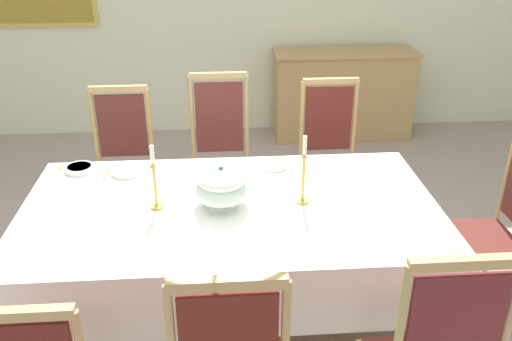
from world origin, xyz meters
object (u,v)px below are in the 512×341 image
(chair_head_east, at_px, (495,228))
(candlestick_east, at_px, (303,176))
(chair_north_c, at_px, (330,157))
(spoon_secondary, at_px, (61,169))
(bowl_far_left, at_px, (275,164))
(soup_tureen, at_px, (221,187))
(bowl_near_right, at_px, (79,168))
(sideboard, at_px, (343,94))
(bowl_near_left, at_px, (126,170))
(dining_table, at_px, (231,217))
(chair_north_a, at_px, (123,164))
(chair_north_b, at_px, (221,158))
(spoon_primary, at_px, (107,171))
(candlestick_west, at_px, (155,183))

(chair_head_east, relative_size, candlestick_east, 2.80)
(chair_north_c, height_order, spoon_secondary, chair_north_c)
(bowl_far_left, bearing_deg, soup_tureen, -126.54)
(bowl_near_right, xyz_separation_m, bowl_far_left, (1.19, -0.04, 0.00))
(sideboard, bearing_deg, bowl_near_left, 51.85)
(bowl_far_left, distance_m, sideboard, 2.56)
(chair_head_east, bearing_deg, bowl_far_left, 69.91)
(soup_tureen, bearing_deg, bowl_far_left, 53.46)
(dining_table, distance_m, chair_north_a, 1.25)
(chair_head_east, distance_m, spoon_secondary, 2.59)
(dining_table, bearing_deg, chair_north_b, 92.24)
(soup_tureen, bearing_deg, chair_head_east, 0.00)
(chair_north_b, bearing_deg, bowl_near_right, 31.54)
(chair_north_a, distance_m, chair_north_c, 1.49)
(spoon_primary, bearing_deg, candlestick_east, -22.36)
(chair_north_c, relative_size, sideboard, 0.78)
(chair_north_a, distance_m, sideboard, 2.67)
(bowl_near_left, xyz_separation_m, spoon_primary, (-0.12, 0.03, -0.01))
(chair_north_b, height_order, spoon_primary, chair_north_b)
(chair_north_c, bearing_deg, sideboard, -105.55)
(dining_table, height_order, bowl_near_right, bowl_near_right)
(bowl_near_right, bearing_deg, candlestick_west, -43.83)
(candlestick_east, bearing_deg, soup_tureen, 180.00)
(chair_north_c, height_order, candlestick_east, candlestick_east)
(bowl_near_left, distance_m, spoon_secondary, 0.42)
(candlestick_west, bearing_deg, bowl_far_left, 33.46)
(dining_table, bearing_deg, candlestick_east, -0.00)
(bowl_near_left, relative_size, bowl_far_left, 1.21)
(spoon_secondary, bearing_deg, soup_tureen, -32.55)
(spoon_primary, xyz_separation_m, spoon_secondary, (-0.29, 0.06, 0.00))
(chair_head_east, bearing_deg, candlestick_east, 90.00)
(candlestick_west, xyz_separation_m, bowl_near_left, (-0.22, 0.43, -0.13))
(bowl_far_left, relative_size, spoon_secondary, 0.83)
(dining_table, distance_m, chair_head_east, 1.52)
(chair_north_c, bearing_deg, chair_north_a, 0.05)
(chair_north_b, height_order, bowl_near_right, chair_north_b)
(bowl_near_left, relative_size, bowl_near_right, 1.03)
(chair_north_a, distance_m, spoon_primary, 0.59)
(chair_head_east, xyz_separation_m, bowl_near_left, (-2.12, 0.43, 0.23))
(dining_table, height_order, chair_north_a, chair_north_a)
(candlestick_east, xyz_separation_m, bowl_near_right, (-1.29, 0.49, -0.14))
(bowl_far_left, bearing_deg, dining_table, -122.67)
(candlestick_east, xyz_separation_m, sideboard, (0.86, 2.80, -0.48))
(chair_north_c, relative_size, bowl_far_left, 7.60)
(chair_head_east, bearing_deg, spoon_primary, 78.47)
(spoon_secondary, bearing_deg, bowl_near_right, -17.27)
(chair_north_c, distance_m, bowl_near_right, 1.75)
(bowl_near_left, bearing_deg, candlestick_east, -23.31)
(bowl_near_left, bearing_deg, bowl_near_right, 169.01)
(chair_north_a, distance_m, soup_tureen, 1.26)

